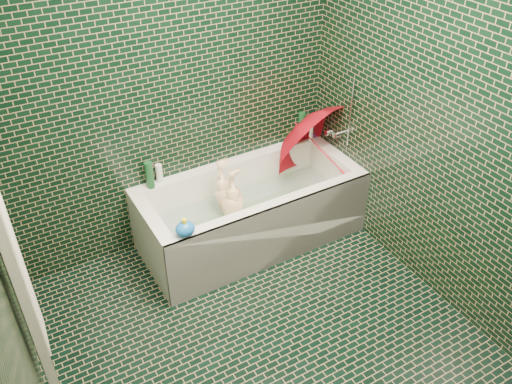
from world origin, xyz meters
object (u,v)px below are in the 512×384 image
rubber_duck (297,136)px  bath_toy (185,229)px  bathtub (252,218)px  umbrella (322,151)px  child (233,214)px

rubber_duck → bath_toy: 1.47m
bathtub → bath_toy: (-0.68, -0.31, 0.40)m
umbrella → rubber_duck: bearing=88.1°
bathtub → child: bearing=177.4°
bathtub → bath_toy: size_ratio=10.38×
rubber_duck → child: bearing=-153.1°
bath_toy → bathtub: bearing=4.7°
umbrella → rubber_duck: umbrella is taller
bathtub → rubber_duck: size_ratio=14.72×
bathtub → umbrella: bearing=1.3°
bathtub → rubber_duck: bearing=28.4°
bathtub → rubber_duck: 0.82m
child → rubber_duck: bearing=111.9°
child → rubber_duck: (0.79, 0.34, 0.28)m
child → bath_toy: bath_toy is taller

